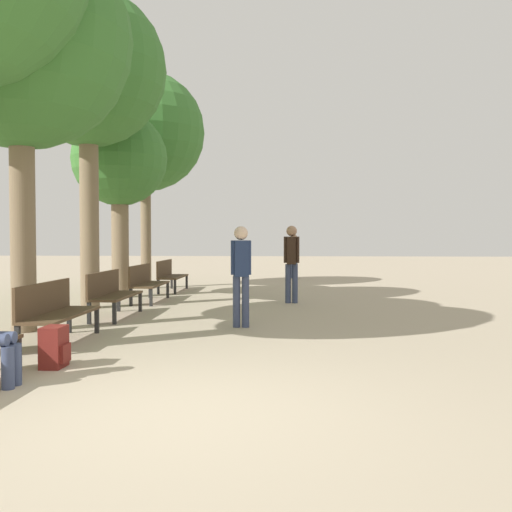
# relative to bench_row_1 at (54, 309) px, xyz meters

# --- Properties ---
(ground_plane) EXTENTS (80.00, 80.00, 0.00)m
(ground_plane) POSITION_rel_bench_row_1_xyz_m (2.27, -3.02, -0.49)
(ground_plane) COLOR tan
(bench_row_1) EXTENTS (0.53, 1.78, 0.86)m
(bench_row_1) POSITION_rel_bench_row_1_xyz_m (0.00, 0.00, 0.00)
(bench_row_1) COLOR #4C3823
(bench_row_1) RESTS_ON ground_plane
(bench_row_2) EXTENTS (0.53, 1.78, 0.86)m
(bench_row_2) POSITION_rel_bench_row_1_xyz_m (0.00, 2.58, 0.00)
(bench_row_2) COLOR #4C3823
(bench_row_2) RESTS_ON ground_plane
(bench_row_3) EXTENTS (0.53, 1.78, 0.86)m
(bench_row_3) POSITION_rel_bench_row_1_xyz_m (0.00, 5.15, 0.00)
(bench_row_3) COLOR #4C3823
(bench_row_3) RESTS_ON ground_plane
(bench_row_4) EXTENTS (0.53, 1.78, 0.86)m
(bench_row_4) POSITION_rel_bench_row_1_xyz_m (0.00, 7.73, 0.00)
(bench_row_4) COLOR #4C3823
(bench_row_4) RESTS_ON ground_plane
(tree_row_1) EXTENTS (3.47, 3.47, 6.36)m
(tree_row_1) POSITION_rel_bench_row_1_xyz_m (-0.89, 0.94, 4.10)
(tree_row_1) COLOR #7A664C
(tree_row_1) RESTS_ON ground_plane
(tree_row_2) EXTENTS (3.25, 3.25, 6.65)m
(tree_row_2) POSITION_rel_bench_row_1_xyz_m (-0.89, 3.94, 4.49)
(tree_row_2) COLOR #7A664C
(tree_row_2) RESTS_ON ground_plane
(tree_row_3) EXTENTS (2.34, 2.34, 4.62)m
(tree_row_3) POSITION_rel_bench_row_1_xyz_m (-0.89, 6.09, 2.88)
(tree_row_3) COLOR #7A664C
(tree_row_3) RESTS_ON ground_plane
(tree_row_4) EXTENTS (3.46, 3.46, 6.30)m
(tree_row_4) POSITION_rel_bench_row_1_xyz_m (-0.89, 8.62, 4.06)
(tree_row_4) COLOR #7A664C
(tree_row_4) RESTS_ON ground_plane
(backpack) EXTENTS (0.27, 0.33, 0.48)m
(backpack) POSITION_rel_bench_row_1_xyz_m (0.63, -1.49, -0.25)
(backpack) COLOR maroon
(backpack) RESTS_ON ground_plane
(pedestrian_near) EXTENTS (0.34, 0.25, 1.68)m
(pedestrian_near) POSITION_rel_bench_row_1_xyz_m (2.52, 1.55, 0.48)
(pedestrian_near) COLOR #384260
(pedestrian_near) RESTS_ON ground_plane
(pedestrian_mid) EXTENTS (0.32, 0.27, 1.60)m
(pedestrian_mid) POSITION_rel_bench_row_1_xyz_m (3.47, 12.88, 0.43)
(pedestrian_mid) COLOR #384260
(pedestrian_mid) RESTS_ON ground_plane
(pedestrian_far) EXTENTS (0.36, 0.25, 1.76)m
(pedestrian_far) POSITION_rel_bench_row_1_xyz_m (3.37, 5.10, 0.52)
(pedestrian_far) COLOR #384260
(pedestrian_far) RESTS_ON ground_plane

